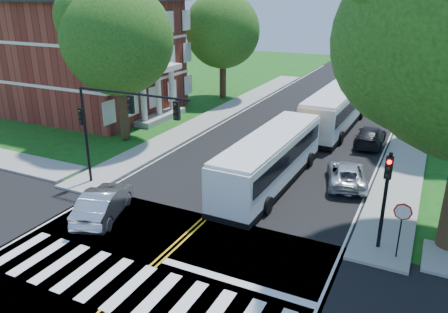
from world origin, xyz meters
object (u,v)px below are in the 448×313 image
Objects in this scene: dark_sedan at (371,136)px; bus_follow at (336,109)px; signal_nw at (115,117)px; suv at (346,174)px; bus_lead at (270,159)px; hatchback at (104,203)px; signal_ne at (386,189)px.

bus_follow is at bearing -43.07° from dark_sedan.
signal_nw reaches higher than suv.
bus_lead is at bearing 66.13° from dark_sedan.
bus_follow reaches higher than dark_sedan.
signal_nw is at bearing 66.18° from bus_follow.
suv is at bearing -153.07° from bus_lead.
signal_nw is at bearing 33.53° from bus_lead.
bus_lead is 2.52× the size of hatchback.
bus_lead is 9.65m from hatchback.
suv is at bearing 107.14° from bus_follow.
bus_follow is at bearing -88.40° from suv.
bus_follow is at bearing 65.09° from signal_nw.
bus_lead is 10.86m from dark_sedan.
bus_lead is (-6.78, 4.59, -1.36)m from signal_ne.
hatchback is 13.83m from suv.
bus_follow reaches higher than hatchback.
signal_ne is at bearing 173.65° from hatchback.
signal_nw reaches higher than signal_ne.
signal_ne is 0.35× the size of bus_follow.
dark_sedan is at bearing -139.47° from hatchback.
signal_nw reaches higher than bus_follow.
bus_follow is (0.89, 12.98, 0.12)m from bus_lead.
signal_ne is 8.30m from bus_lead.
hatchback is at bearing 72.28° from bus_follow.
hatchback is (-6.07, -7.46, -0.83)m from bus_lead.
hatchback reaches higher than suv.
bus_follow is at bearing -92.72° from bus_lead.
suv is (10.13, 9.41, -0.13)m from hatchback.
bus_lead is 2.55× the size of suv.
bus_follow is 2.74× the size of suv.
signal_nw is 13.62m from suv.
bus_follow reaches higher than bus_lead.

